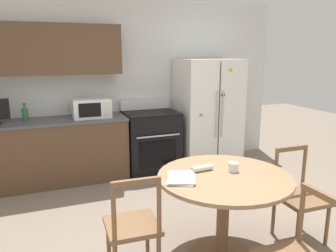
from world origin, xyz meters
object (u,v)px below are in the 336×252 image
(oven_range, at_px, (151,141))
(dining_chair_right, at_px, (299,197))
(candle_glass, at_px, (234,168))
(dining_chair_left, at_px, (133,227))
(microwave, at_px, (91,108))
(refrigerator, at_px, (208,113))
(counter_bottle, at_px, (25,114))

(oven_range, distance_m, dining_chair_right, 2.47)
(oven_range, height_order, candle_glass, oven_range)
(oven_range, bearing_deg, dining_chair_left, -111.66)
(microwave, distance_m, dining_chair_left, 2.40)
(refrigerator, distance_m, dining_chair_right, 2.37)
(microwave, xyz_separation_m, dining_chair_left, (-0.04, -2.32, -0.60))
(microwave, relative_size, dining_chair_right, 0.57)
(counter_bottle, bearing_deg, candle_glass, -53.12)
(refrigerator, height_order, candle_glass, refrigerator)
(oven_range, relative_size, dining_chair_left, 1.20)
(dining_chair_right, bearing_deg, microwave, -54.45)
(refrigerator, height_order, dining_chair_right, refrigerator)
(counter_bottle, distance_m, candle_glass, 2.96)
(microwave, height_order, counter_bottle, microwave)
(refrigerator, distance_m, counter_bottle, 2.70)
(candle_glass, bearing_deg, oven_range, 90.78)
(oven_range, xyz_separation_m, counter_bottle, (-1.74, 0.10, 0.52))
(counter_bottle, height_order, dining_chair_right, counter_bottle)
(refrigerator, bearing_deg, microwave, 178.36)
(dining_chair_left, bearing_deg, dining_chair_right, 0.79)
(counter_bottle, xyz_separation_m, dining_chair_right, (2.47, -2.45, -0.55))
(dining_chair_left, bearing_deg, refrigerator, 52.98)
(oven_range, height_order, dining_chair_right, oven_range)
(oven_range, distance_m, microwave, 1.04)
(dining_chair_left, relative_size, candle_glass, 9.86)
(microwave, bearing_deg, oven_range, -0.84)
(refrigerator, distance_m, oven_range, 1.03)
(refrigerator, relative_size, dining_chair_left, 1.89)
(microwave, xyz_separation_m, candle_glass, (0.90, -2.28, -0.24))
(oven_range, bearing_deg, microwave, 179.16)
(microwave, distance_m, dining_chair_right, 2.92)
(oven_range, relative_size, dining_chair_right, 1.20)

